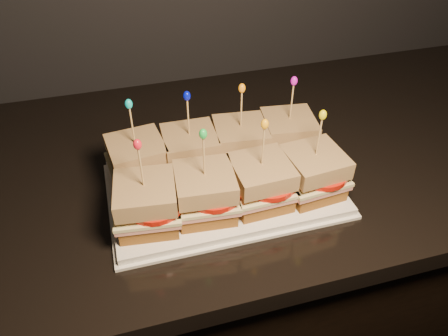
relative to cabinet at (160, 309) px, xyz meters
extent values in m
cube|color=black|center=(0.00, 0.00, 0.00)|extent=(2.17, 0.63, 0.87)
cube|color=black|center=(0.00, 0.00, 0.45)|extent=(2.21, 0.67, 0.04)
cube|color=white|center=(0.14, -0.11, 0.48)|extent=(0.39, 0.24, 0.02)
cube|color=white|center=(0.14, -0.11, 0.48)|extent=(0.40, 0.26, 0.01)
cube|color=brown|center=(0.00, -0.05, 0.50)|extent=(0.10, 0.10, 0.02)
cube|color=tan|center=(0.00, -0.05, 0.52)|extent=(0.11, 0.11, 0.01)
cube|color=beige|center=(0.00, -0.05, 0.53)|extent=(0.11, 0.11, 0.01)
cylinder|color=red|center=(0.02, -0.06, 0.53)|extent=(0.09, 0.09, 0.01)
cube|color=brown|center=(0.00, -0.05, 0.55)|extent=(0.10, 0.10, 0.03)
cylinder|color=tan|center=(0.00, -0.05, 0.60)|extent=(0.00, 0.00, 0.09)
ellipsoid|color=#0AB7B7|center=(0.00, -0.05, 0.65)|extent=(0.01, 0.01, 0.02)
cube|color=brown|center=(0.10, -0.05, 0.50)|extent=(0.09, 0.09, 0.02)
cube|color=tan|center=(0.10, -0.05, 0.52)|extent=(0.10, 0.10, 0.01)
cube|color=beige|center=(0.10, -0.05, 0.53)|extent=(0.10, 0.10, 0.01)
cylinder|color=red|center=(0.11, -0.06, 0.53)|extent=(0.09, 0.09, 0.01)
cube|color=brown|center=(0.10, -0.05, 0.55)|extent=(0.09, 0.09, 0.03)
cylinder|color=tan|center=(0.10, -0.05, 0.60)|extent=(0.00, 0.00, 0.09)
ellipsoid|color=#040CCE|center=(0.10, -0.05, 0.65)|extent=(0.01, 0.01, 0.02)
cube|color=brown|center=(0.19, -0.05, 0.50)|extent=(0.10, 0.10, 0.02)
cube|color=tan|center=(0.19, -0.05, 0.52)|extent=(0.11, 0.11, 0.01)
cube|color=beige|center=(0.19, -0.05, 0.53)|extent=(0.11, 0.11, 0.01)
cylinder|color=red|center=(0.20, -0.06, 0.53)|extent=(0.09, 0.09, 0.01)
cube|color=brown|center=(0.19, -0.05, 0.55)|extent=(0.10, 0.10, 0.03)
cylinder|color=tan|center=(0.19, -0.05, 0.60)|extent=(0.00, 0.00, 0.09)
ellipsoid|color=orange|center=(0.19, -0.05, 0.65)|extent=(0.01, 0.01, 0.02)
cube|color=brown|center=(0.28, -0.05, 0.50)|extent=(0.10, 0.10, 0.02)
cube|color=tan|center=(0.28, -0.05, 0.52)|extent=(0.11, 0.11, 0.01)
cube|color=beige|center=(0.28, -0.05, 0.53)|extent=(0.11, 0.11, 0.01)
cylinder|color=red|center=(0.29, -0.06, 0.53)|extent=(0.09, 0.09, 0.01)
cube|color=brown|center=(0.28, -0.05, 0.55)|extent=(0.10, 0.10, 0.03)
cylinder|color=tan|center=(0.28, -0.05, 0.60)|extent=(0.00, 0.00, 0.09)
ellipsoid|color=#CF10D0|center=(0.28, -0.05, 0.65)|extent=(0.01, 0.01, 0.02)
cube|color=brown|center=(0.00, -0.16, 0.50)|extent=(0.10, 0.10, 0.02)
cube|color=tan|center=(0.00, -0.16, 0.52)|extent=(0.11, 0.11, 0.01)
cube|color=beige|center=(0.00, -0.16, 0.53)|extent=(0.11, 0.11, 0.01)
cylinder|color=red|center=(0.02, -0.17, 0.53)|extent=(0.09, 0.09, 0.01)
cube|color=brown|center=(0.00, -0.16, 0.55)|extent=(0.10, 0.10, 0.03)
cylinder|color=tan|center=(0.00, -0.16, 0.60)|extent=(0.00, 0.00, 0.09)
ellipsoid|color=red|center=(0.00, -0.16, 0.65)|extent=(0.01, 0.01, 0.02)
cube|color=brown|center=(0.10, -0.16, 0.50)|extent=(0.10, 0.10, 0.02)
cube|color=tan|center=(0.10, -0.16, 0.52)|extent=(0.11, 0.10, 0.01)
cube|color=beige|center=(0.10, -0.16, 0.53)|extent=(0.11, 0.11, 0.01)
cylinder|color=red|center=(0.11, -0.17, 0.53)|extent=(0.09, 0.09, 0.01)
cube|color=brown|center=(0.10, -0.16, 0.55)|extent=(0.10, 0.10, 0.03)
cylinder|color=tan|center=(0.10, -0.16, 0.60)|extent=(0.00, 0.00, 0.09)
ellipsoid|color=green|center=(0.10, -0.16, 0.65)|extent=(0.01, 0.01, 0.02)
cube|color=brown|center=(0.19, -0.16, 0.50)|extent=(0.09, 0.09, 0.02)
cube|color=tan|center=(0.19, -0.16, 0.52)|extent=(0.10, 0.10, 0.01)
cube|color=beige|center=(0.19, -0.16, 0.53)|extent=(0.10, 0.10, 0.01)
cylinder|color=red|center=(0.20, -0.17, 0.53)|extent=(0.09, 0.09, 0.01)
cube|color=brown|center=(0.19, -0.16, 0.55)|extent=(0.10, 0.10, 0.03)
cylinder|color=tan|center=(0.19, -0.16, 0.60)|extent=(0.00, 0.00, 0.09)
ellipsoid|color=#F6A510|center=(0.19, -0.16, 0.65)|extent=(0.01, 0.01, 0.02)
cube|color=brown|center=(0.28, -0.16, 0.50)|extent=(0.10, 0.10, 0.02)
cube|color=tan|center=(0.28, -0.16, 0.52)|extent=(0.11, 0.10, 0.01)
cube|color=beige|center=(0.28, -0.16, 0.53)|extent=(0.11, 0.11, 0.01)
cylinder|color=red|center=(0.29, -0.17, 0.53)|extent=(0.09, 0.09, 0.01)
cube|color=brown|center=(0.28, -0.16, 0.55)|extent=(0.10, 0.10, 0.03)
cylinder|color=tan|center=(0.28, -0.16, 0.60)|extent=(0.00, 0.00, 0.09)
ellipsoid|color=yellow|center=(0.28, -0.16, 0.65)|extent=(0.01, 0.01, 0.02)
camera|label=1|loc=(-0.01, -0.66, 1.00)|focal=35.00mm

